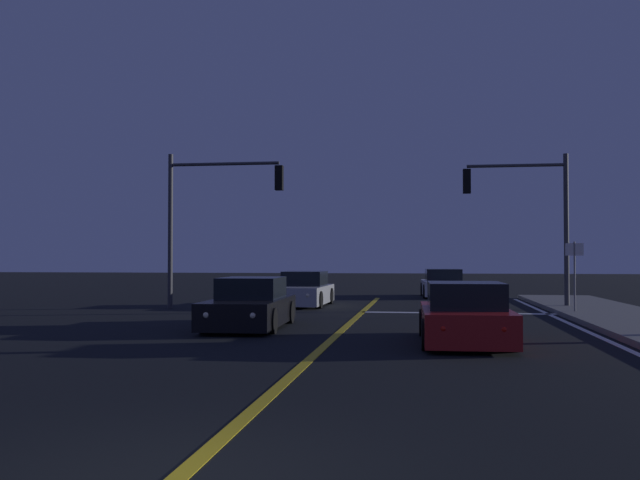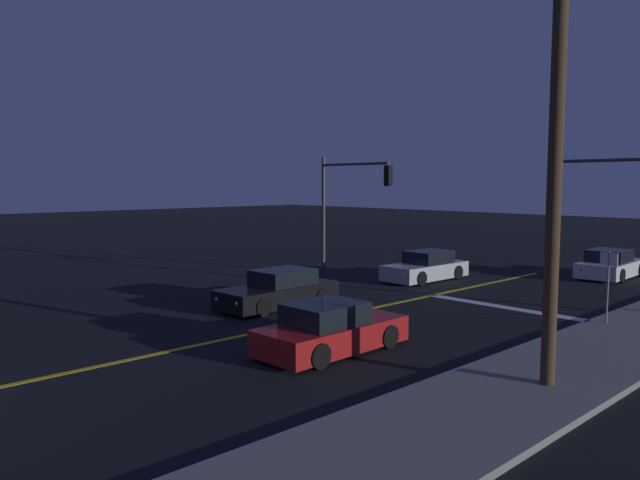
% 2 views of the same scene
% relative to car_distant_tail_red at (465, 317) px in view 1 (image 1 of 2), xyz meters
% --- Properties ---
extents(lane_line_center, '(0.20, 34.26, 0.01)m').
position_rel_car_distant_tail_red_xyz_m(lane_line_center, '(-2.96, -0.03, -0.58)').
color(lane_line_center, gold).
rests_on(lane_line_center, ground).
extents(lane_line_edge_right, '(0.16, 34.26, 0.01)m').
position_rel_car_distant_tail_red_xyz_m(lane_line_edge_right, '(3.21, -0.03, -0.58)').
color(lane_line_edge_right, white).
rests_on(lane_line_edge_right, ground).
extents(stop_bar, '(6.42, 0.50, 0.01)m').
position_rel_car_distant_tail_red_xyz_m(stop_bar, '(0.25, 8.54, -0.58)').
color(stop_bar, white).
rests_on(stop_bar, ground).
extents(car_distant_tail_red, '(1.99, 4.33, 1.34)m').
position_rel_car_distant_tail_red_xyz_m(car_distant_tail_red, '(0.00, 0.00, 0.00)').
color(car_distant_tail_red, maroon).
rests_on(car_distant_tail_red, ground).
extents(car_side_waiting_silver, '(1.93, 4.44, 1.34)m').
position_rel_car_distant_tail_red_xyz_m(car_side_waiting_silver, '(-5.49, 11.49, -0.00)').
color(car_side_waiting_silver, '#B2B5BA').
rests_on(car_side_waiting_silver, ground).
extents(car_following_oncoming_black, '(2.02, 4.64, 1.34)m').
position_rel_car_distant_tail_red_xyz_m(car_following_oncoming_black, '(-5.48, 2.74, 0.00)').
color(car_following_oncoming_black, black).
rests_on(car_following_oncoming_black, ground).
extents(car_lead_oncoming_white, '(2.13, 4.30, 1.34)m').
position_rel_car_distant_tail_red_xyz_m(car_lead_oncoming_white, '(0.05, 18.43, 0.00)').
color(car_lead_oncoming_white, silver).
rests_on(car_lead_oncoming_white, ground).
extents(traffic_signal_near_right, '(3.76, 0.28, 5.65)m').
position_rel_car_distant_tail_red_xyz_m(traffic_signal_near_right, '(2.91, 10.84, 3.18)').
color(traffic_signal_near_right, '#38383D').
rests_on(traffic_signal_near_right, ground).
extents(traffic_signal_far_left, '(4.35, 0.28, 5.73)m').
position_rel_car_distant_tail_red_xyz_m(traffic_signal_far_left, '(-8.61, 9.44, 3.27)').
color(traffic_signal_far_left, '#38383D').
rests_on(traffic_signal_far_left, ground).
extents(street_sign_corner, '(0.56, 0.13, 2.39)m').
position_rel_car_distant_tail_red_xyz_m(street_sign_corner, '(3.96, 8.04, 1.03)').
color(street_sign_corner, slate).
rests_on(street_sign_corner, ground).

